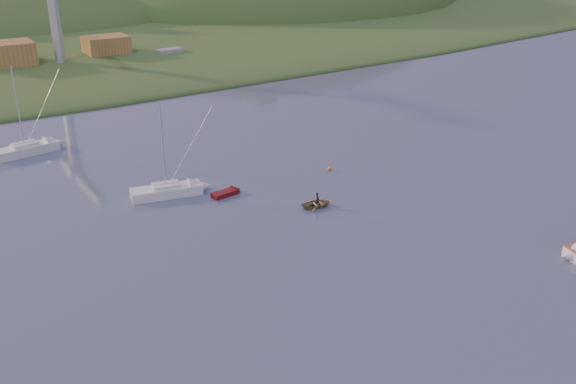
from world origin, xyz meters
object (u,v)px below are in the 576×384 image
sailboat_near (25,149)px  red_tender (230,192)px  sailboat_far (166,190)px  canoe (317,204)px

sailboat_near → red_tender: (16.93, -27.45, -0.50)m
sailboat_far → canoe: size_ratio=3.28×
sailboat_far → red_tender: bearing=-16.7°
sailboat_near → sailboat_far: 26.11m
canoe → red_tender: 10.67m
sailboat_near → canoe: bearing=-66.1°
sailboat_near → sailboat_far: sailboat_near is taller
red_tender → sailboat_near: bearing=114.0°
sailboat_near → red_tender: bearing=-67.4°
sailboat_far → red_tender: 7.39m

